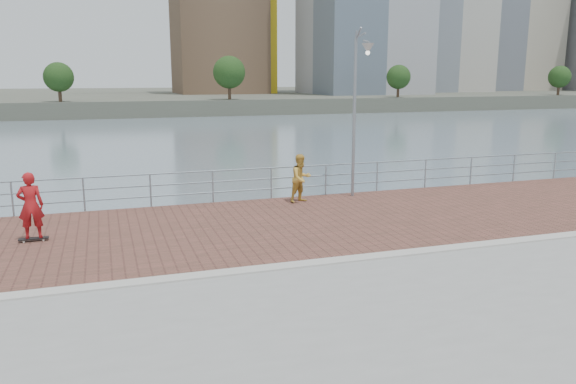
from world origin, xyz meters
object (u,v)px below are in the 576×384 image
object	(u,v)px
skateboarder	(31,205)
bystander	(301,178)
street_lamp	(360,85)
guardrail	(242,181)

from	to	relation	value
skateboarder	bystander	xyz separation A→B (m)	(8.15, 2.19, -0.14)
street_lamp	bystander	distance (m)	3.74
bystander	guardrail	bearing A→B (deg)	135.36
guardrail	bystander	world-z (taller)	bystander
guardrail	street_lamp	world-z (taller)	street_lamp
guardrail	street_lamp	bearing A→B (deg)	-13.03
bystander	skateboarder	bearing A→B (deg)	175.43
guardrail	skateboarder	distance (m)	7.02
guardrail	street_lamp	size ratio (longest dim) A/B	7.04
skateboarder	bystander	size ratio (longest dim) A/B	1.06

